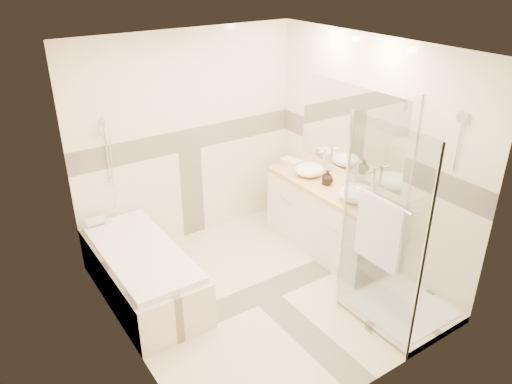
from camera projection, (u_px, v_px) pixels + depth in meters
room at (266, 182)px, 4.72m from camera, size 2.82×3.02×2.52m
bathtub at (142, 270)px, 5.07m from camera, size 0.75×1.70×0.56m
vanity at (326, 217)px, 5.83m from camera, size 0.58×1.62×0.85m
shower_enclosure at (392, 272)px, 4.70m from camera, size 0.96×0.93×2.04m
vessel_sink_near at (309, 169)px, 5.84m from camera, size 0.35×0.35×0.14m
vessel_sink_far at (357, 193)px, 5.26m from camera, size 0.39×0.39×0.16m
faucet_near at (324, 159)px, 5.92m from camera, size 0.11×0.03×0.27m
faucet_far at (372, 180)px, 5.32m from camera, size 0.13×0.03×0.31m
amenity_bottle_a at (327, 177)px, 5.61m from camera, size 0.10×0.10×0.17m
amenity_bottle_b at (328, 178)px, 5.60m from camera, size 0.17×0.17×0.17m
folded_towels at (291, 162)px, 6.12m from camera, size 0.19×0.27×0.08m
rolled_towel at (95, 221)px, 5.37m from camera, size 0.22×0.10×0.10m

